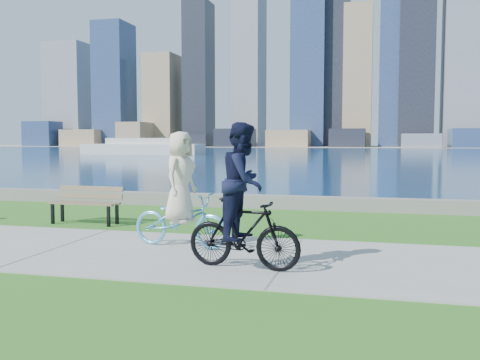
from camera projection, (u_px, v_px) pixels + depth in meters
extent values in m
plane|color=#265F19|center=(60.00, 248.00, 9.31)|extent=(320.00, 320.00, 0.00)
cube|color=gray|center=(60.00, 247.00, 9.31)|extent=(80.00, 3.50, 0.02)
cube|color=slate|center=(183.00, 199.00, 15.29)|extent=(90.00, 0.50, 0.35)
cube|color=navy|center=(338.00, 152.00, 78.91)|extent=(320.00, 131.00, 0.01)
cube|color=gray|center=(353.00, 147.00, 134.98)|extent=(320.00, 30.00, 0.12)
cube|color=navy|center=(42.00, 134.00, 145.57)|extent=(8.38, 6.67, 6.79)
cube|color=#8E7657|center=(84.00, 138.00, 144.54)|extent=(10.40, 7.56, 4.53)
cube|color=#8E7657|center=(135.00, 135.00, 139.23)|extent=(6.82, 8.63, 6.36)
cube|color=black|center=(192.00, 141.00, 135.31)|extent=(9.55, 6.79, 3.23)
cube|color=black|center=(235.00, 138.00, 131.58)|extent=(8.69, 8.43, 4.51)
cube|color=#8E7657|center=(289.00, 139.00, 131.72)|extent=(10.26, 8.50, 4.18)
cube|color=black|center=(347.00, 138.00, 126.98)|extent=(8.33, 7.54, 4.44)
cube|color=slate|center=(421.00, 141.00, 120.56)|extent=(8.26, 6.88, 3.20)
cube|color=navy|center=(476.00, 138.00, 118.10)|extent=(10.71, 8.75, 4.32)
cube|color=slate|center=(68.00, 95.00, 153.24)|extent=(11.36, 8.68, 29.29)
cube|color=navy|center=(114.00, 85.00, 146.95)|extent=(8.58, 10.29, 33.58)
cube|color=#8E7657|center=(164.00, 101.00, 147.21)|extent=(8.00, 11.44, 24.97)
cube|color=black|center=(199.00, 75.00, 143.61)|extent=(6.53, 8.73, 38.47)
cube|color=slate|center=(249.00, 69.00, 142.54)|extent=(7.12, 11.40, 41.43)
cube|color=navy|center=(309.00, 71.00, 137.49)|extent=(8.45, 11.29, 38.94)
cube|color=#8E7657|center=(358.00, 78.00, 135.31)|extent=(6.91, 11.53, 35.03)
cube|color=black|center=(417.00, 43.00, 128.25)|extent=(8.14, 7.16, 50.17)
cube|color=slate|center=(464.00, 6.00, 126.19)|extent=(8.76, 9.04, 66.62)
cube|color=navy|center=(397.00, 17.00, 131.09)|extent=(8.00, 8.00, 64.00)
cube|color=silver|center=(143.00, 149.00, 67.70)|extent=(15.27, 4.36, 1.31)
cube|color=silver|center=(143.00, 141.00, 67.62)|extent=(8.72, 3.27, 0.76)
cube|color=black|center=(53.00, 214.00, 11.94)|extent=(0.06, 0.06, 0.45)
cube|color=black|center=(109.00, 216.00, 11.54)|extent=(0.06, 0.06, 0.45)
cube|color=black|center=(62.00, 212.00, 12.28)|extent=(0.06, 0.06, 0.45)
cube|color=black|center=(117.00, 214.00, 11.89)|extent=(0.06, 0.06, 0.45)
cube|color=brown|center=(80.00, 204.00, 11.72)|extent=(1.61, 0.16, 0.04)
cube|color=brown|center=(84.00, 203.00, 11.88)|extent=(1.61, 0.16, 0.04)
cube|color=brown|center=(88.00, 202.00, 12.03)|extent=(1.61, 0.16, 0.04)
cube|color=brown|center=(91.00, 196.00, 12.13)|extent=(1.61, 0.12, 0.12)
cube|color=brown|center=(91.00, 188.00, 12.15)|extent=(1.61, 0.12, 0.12)
imported|color=#5DB6E3|center=(181.00, 220.00, 9.27)|extent=(0.89, 1.88, 0.94)
imported|color=white|center=(180.00, 177.00, 9.21)|extent=(0.61, 0.84, 1.57)
imported|color=black|center=(244.00, 234.00, 7.69)|extent=(0.69, 1.75, 1.03)
imported|color=black|center=(244.00, 181.00, 7.63)|extent=(0.72, 0.88, 1.68)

